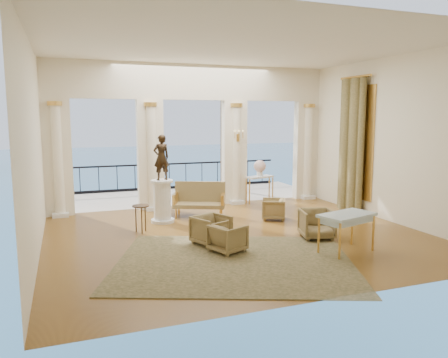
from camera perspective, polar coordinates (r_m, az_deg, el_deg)
name	(u,v)px	position (r m, az deg, el deg)	size (l,w,h in m)	color
floor	(238,235)	(10.78, 1.89, -7.38)	(9.00, 9.00, 0.00)	#43270A
room_walls	(259,117)	(9.36, 4.56, 8.07)	(9.00, 9.00, 9.00)	white
arcade	(194,126)	(14.00, -3.97, 6.91)	(9.00, 0.56, 4.50)	#F5E5C5
terrace	(180,197)	(16.18, -5.83, -2.31)	(10.00, 3.60, 0.10)	#BCAE9B
balustrade	(169,179)	(17.64, -7.14, 0.05)	(9.00, 0.06, 1.03)	black
palm_tree	(223,85)	(17.30, -0.14, 12.18)	(2.00, 2.00, 4.50)	#4C3823
sea	(93,174)	(70.30, -16.77, 0.62)	(160.00, 160.00, 0.00)	#205985
curtain	(351,145)	(13.84, 16.24, 4.25)	(0.33, 1.40, 4.09)	brown
window_frame	(356,142)	(13.94, 16.87, 4.59)	(0.04, 1.60, 3.40)	gold
wall_sconce	(238,137)	(14.18, 1.87, 5.51)	(0.30, 0.11, 0.33)	gold
rug	(235,262)	(8.90, 1.39, -10.74)	(4.67, 3.63, 0.02)	#30381C
armchair_a	(211,228)	(9.97, -1.68, -6.47)	(0.72, 0.67, 0.74)	#4E3C24
armchair_b	(317,223)	(10.68, 12.04, -5.59)	(0.75, 0.70, 0.77)	#4E3C24
armchair_c	(273,208)	(12.42, 6.48, -3.78)	(0.63, 0.59, 0.65)	#4E3C24
armchair_d	(228,237)	(9.43, 0.49, -7.54)	(0.66, 0.61, 0.67)	#4E3C24
settee	(200,199)	(12.79, -3.22, -2.65)	(1.62, 1.18, 0.99)	#4E3C24
game_table	(347,218)	(9.69, 15.76, -4.89)	(1.36, 0.98, 0.84)	#A8C8D3
pedestal	(162,202)	(12.08, -8.06, -2.99)	(0.64, 0.64, 1.18)	silver
statue	(161,157)	(11.91, -8.18, 2.80)	(0.45, 0.29, 1.23)	black
console_table	(260,181)	(14.68, 4.68, -0.22)	(1.02, 0.63, 0.91)	silver
urn	(260,167)	(14.62, 4.70, 1.57)	(0.40, 0.40, 0.54)	silver
side_table	(141,209)	(11.12, -10.82, -3.89)	(0.43, 0.43, 0.69)	black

